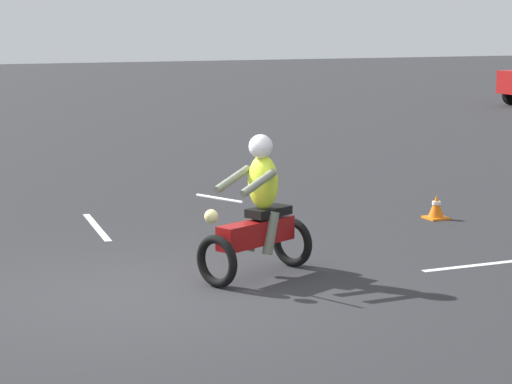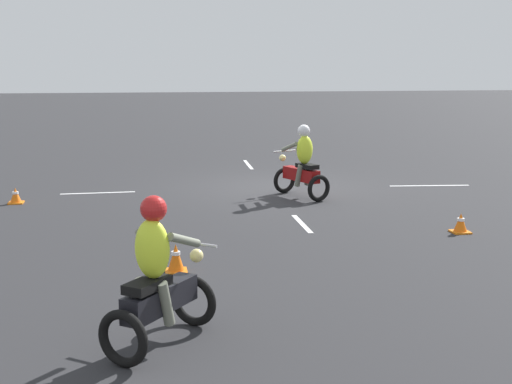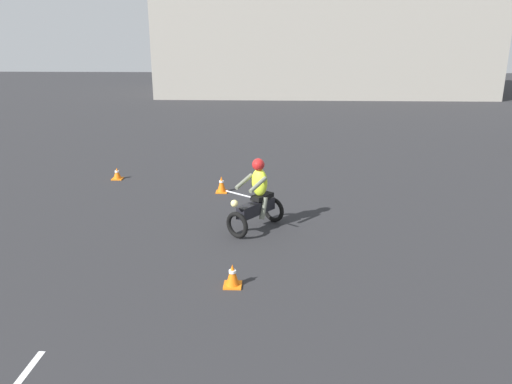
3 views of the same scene
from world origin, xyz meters
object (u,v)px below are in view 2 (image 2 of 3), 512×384
at_px(motorcycle_rider_foreground, 302,166).
at_px(motorcycle_rider_background, 158,281).
at_px(traffic_cone_near_left, 176,259).
at_px(traffic_cone_near_right, 461,223).
at_px(traffic_cone_mid_left, 16,196).

relative_size(motorcycle_rider_foreground, motorcycle_rider_background, 1.00).
distance_m(traffic_cone_near_left, traffic_cone_near_right, 5.44).
xyz_separation_m(traffic_cone_near_left, traffic_cone_near_right, (-5.19, -1.64, -0.03)).
height_order(motorcycle_rider_foreground, traffic_cone_near_right, motorcycle_rider_foreground).
distance_m(motorcycle_rider_foreground, traffic_cone_near_left, 6.33).
distance_m(traffic_cone_near_right, traffic_cone_mid_left, 9.33).
bearing_deg(traffic_cone_mid_left, motorcycle_rider_background, 108.45).
bearing_deg(traffic_cone_near_right, traffic_cone_mid_left, -26.37).
relative_size(motorcycle_rider_background, traffic_cone_near_left, 3.93).
xyz_separation_m(motorcycle_rider_background, traffic_cone_mid_left, (2.85, -8.54, -0.56)).
distance_m(motorcycle_rider_foreground, traffic_cone_near_right, 4.38).
distance_m(motorcycle_rider_background, traffic_cone_near_right, 7.07).
relative_size(motorcycle_rider_foreground, traffic_cone_near_right, 4.66).
distance_m(motorcycle_rider_foreground, motorcycle_rider_background, 8.92).
xyz_separation_m(motorcycle_rider_background, traffic_cone_near_left, (-0.32, -2.75, -0.52)).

